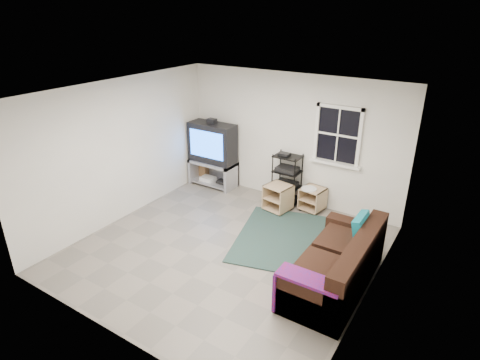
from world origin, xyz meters
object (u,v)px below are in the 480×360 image
Objects in this scene: side_table_left at (279,197)px; side_table_right at (313,197)px; av_rack at (287,182)px; tv_unit at (213,149)px; sofa at (337,266)px.

side_table_right is (0.56, 0.36, -0.02)m from side_table_left.
side_table_left is at bearing -146.91° from side_table_right.
side_table_left is (0.03, -0.36, -0.17)m from av_rack.
tv_unit is at bearing -178.24° from side_table_right.
sofa is (1.22, -2.02, 0.06)m from side_table_right.
side_table_left is at bearing 137.17° from sofa.
side_table_right is 2.36m from sofa.
sofa is at bearing -48.05° from av_rack.
side_table_right is at bearing 121.25° from sofa.
sofa is (1.81, -2.01, -0.13)m from av_rack.
av_rack is at bearing -179.76° from side_table_right.
tv_unit is 1.82m from av_rack.
side_table_left is 0.67m from side_table_right.
sofa is at bearing -28.43° from tv_unit.
side_table_left is 1.10× the size of side_table_right.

